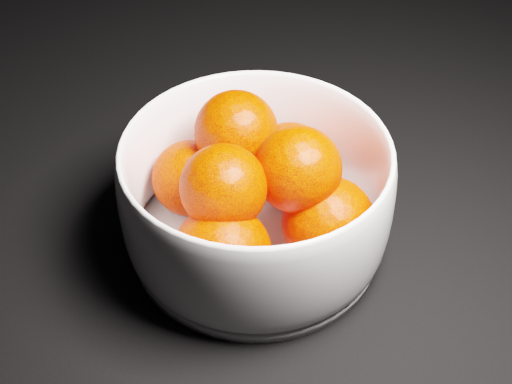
{
  "coord_description": "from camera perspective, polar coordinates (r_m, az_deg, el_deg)",
  "views": [
    {
      "loc": [
        -0.19,
        -0.45,
        0.49
      ],
      "look_at": [
        -0.21,
        0.01,
        0.07
      ],
      "focal_mm": 50.0,
      "sensor_mm": 36.0,
      "label": 1
    }
  ],
  "objects": [
    {
      "name": "ground",
      "position": [
        0.69,
        17.55,
        -5.09
      ],
      "size": [
        3.0,
        3.0,
        0.0
      ],
      "primitive_type": "cube",
      "color": "black",
      "rests_on": "ground"
    },
    {
      "name": "bowl",
      "position": [
        0.63,
        0.0,
        -0.39
      ],
      "size": [
        0.24,
        0.24,
        0.12
      ],
      "rotation": [
        0.0,
        0.0,
        0.43
      ],
      "color": "white",
      "rests_on": "ground"
    },
    {
      "name": "orange_pile",
      "position": [
        0.62,
        0.23,
        0.18
      ],
      "size": [
        0.2,
        0.2,
        0.12
      ],
      "color": "red",
      "rests_on": "bowl"
    }
  ]
}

